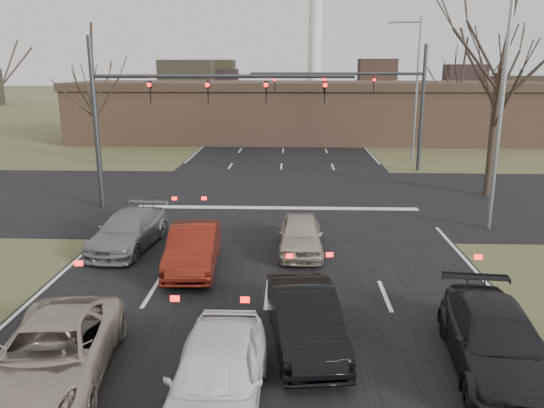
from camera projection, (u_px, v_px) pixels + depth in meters
The scene contains 18 objects.
ground at pixel (262, 346), 12.95m from camera, with size 360.00×360.00×0.00m, color #474C28.
road_main at pixel (287, 118), 70.99m from camera, with size 14.00×300.00×0.02m, color black.
road_cross at pixel (278, 198), 27.46m from camera, with size 200.00×14.00×0.02m, color black.
building at pixel (306, 111), 48.97m from camera, with size 42.40×10.40×5.30m.
mast_arm_near at pixel (164, 101), 24.44m from camera, with size 12.12×0.24×8.00m.
mast_arm_far at pixel (378, 93), 33.72m from camera, with size 11.12×0.24×8.00m.
streetlight_right_near at pixel (498, 94), 20.91m from camera, with size 2.34×0.25×10.00m.
streetlight_right_far at pixel (415, 82), 37.34m from camera, with size 2.34×0.25×10.00m.
tree_right_near at pixel (504, 19), 25.80m from camera, with size 6.90×6.90×11.50m.
tree_left_far at pixel (90, 56), 35.76m from camera, with size 5.70×5.70×9.50m.
tree_right_far at pixel (462, 63), 44.53m from camera, with size 5.40×5.40×9.00m.
car_silver_suv at pixel (53, 353), 11.29m from camera, with size 2.30×4.98×1.39m, color #A99D88.
car_white_sedan at pixel (217, 376), 10.32m from camera, with size 1.84×4.58×1.56m, color white.
car_black_hatch at pixel (305, 318), 12.82m from camera, with size 1.51×4.33×1.43m, color black.
car_charcoal_sedan at pixel (496, 341), 11.75m from camera, with size 1.99×4.90×1.42m, color black.
car_grey_ahead at pixel (128, 231), 19.82m from camera, with size 1.89×4.66×1.35m, color gray.
car_red_ahead at pixel (193, 248), 17.78m from camera, with size 1.54×4.42×1.45m, color #61170D.
car_silver_ahead at pixel (301, 235), 19.38m from camera, with size 1.57×3.91×1.33m, color #BBB397.
Camera 1 is at (0.68, -11.65, 6.61)m, focal length 35.00 mm.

